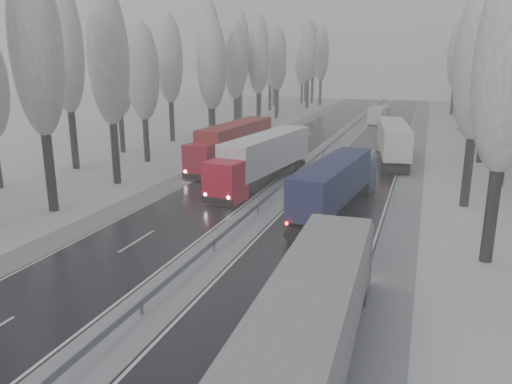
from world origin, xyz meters
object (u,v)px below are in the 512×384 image
Objects in this scene: truck_blue_box at (337,181)px; truck_red_red at (232,142)px; truck_cream_box at (393,139)px; truck_red_white at (262,156)px; truck_grey_tarp at (317,311)px; box_truck_distant at (379,115)px.

truck_red_red is (-13.48, 13.07, 0.21)m from truck_blue_box.
truck_red_white is at bearing -132.78° from truck_cream_box.
truck_red_white is (-10.63, 26.09, 0.09)m from truck_grey_tarp.
truck_cream_box is at bearing 62.39° from truck_red_white.
truck_red_red reaches higher than truck_grey_tarp.
truck_grey_tarp is 2.09× the size of box_truck_distant.
truck_red_red reaches higher than truck_cream_box.
truck_blue_box is at bearing -104.47° from truck_cream_box.
truck_grey_tarp is at bearing -60.58° from truck_red_white.
box_truck_distant is (-4.65, 33.70, -1.05)m from truck_cream_box.
truck_cream_box is 0.99× the size of truck_red_red.
truck_blue_box is 0.92× the size of truck_red_red.
truck_red_red is at bearing 141.91° from truck_blue_box.
box_truck_distant is at bearing 90.67° from truck_red_white.
truck_blue_box is 18.78m from truck_red_red.
truck_grey_tarp is 0.98× the size of truck_cream_box.
truck_red_white is at bearing -90.47° from box_truck_distant.
truck_grey_tarp is at bearing -97.36° from truck_cream_box.
truck_cream_box is at bearing 89.44° from truck_blue_box.
truck_red_white is (-7.83, 6.19, 0.23)m from truck_blue_box.
truck_red_white reaches higher than box_truck_distant.
truck_blue_box is 0.91× the size of truck_red_white.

